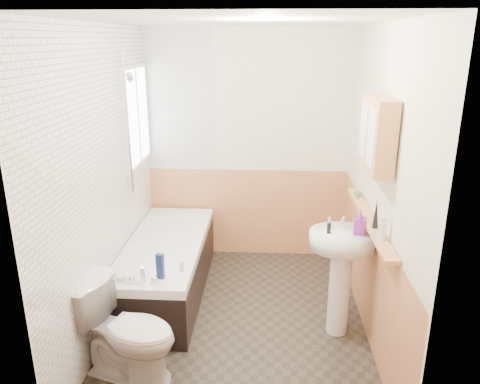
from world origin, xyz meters
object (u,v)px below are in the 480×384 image
sink (341,261)px  medicine_cabinet (377,134)px  toilet (127,332)px  pine_shelf (369,220)px  bathtub (166,266)px

sink → medicine_cabinet: (0.17, -0.09, 1.07)m
toilet → pine_shelf: size_ratio=0.50×
toilet → pine_shelf: (1.80, 0.69, 0.64)m
toilet → pine_shelf: bearing=-51.2°
bathtub → sink: 1.70m
sink → pine_shelf: bearing=5.1°
toilet → medicine_cabinet: 2.30m
pine_shelf → bathtub: bearing=164.3°
bathtub → medicine_cabinet: (1.74, -0.62, 1.44)m
bathtub → medicine_cabinet: size_ratio=3.07×
toilet → sink: 1.75m
bathtub → medicine_cabinet: 2.34m
bathtub → pine_shelf: (1.77, -0.50, 0.72)m
medicine_cabinet → sink: bearing=153.6°
bathtub → medicine_cabinet: medicine_cabinet is taller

